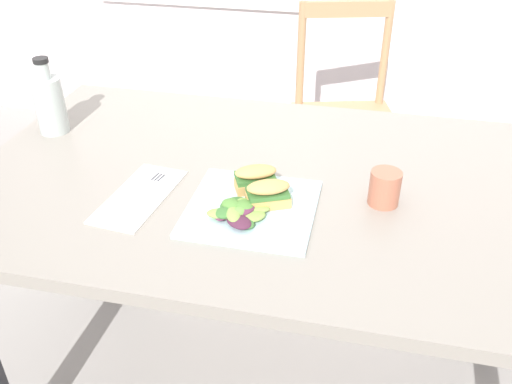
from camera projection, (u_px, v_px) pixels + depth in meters
The scene contains 11 objects.
ground_plane at pixel (244, 381), 1.69m from camera, with size 9.52×9.52×0.00m, color gray.
dining_table at pixel (272, 220), 1.33m from camera, with size 1.40×0.85×0.74m.
chair_wooden_far at pixel (345, 117), 2.23m from camera, with size 0.49×0.49×0.87m.
plate_lunch at pixel (252, 208), 1.16m from camera, with size 0.26×0.26×0.01m, color silver.
sandwich_half_front at pixel (268, 193), 1.15m from camera, with size 0.10×0.09×0.06m.
sandwich_half_back at pixel (256, 178), 1.20m from camera, with size 0.10×0.09×0.06m.
salad_mixed_greens at pixel (237, 212), 1.12m from camera, with size 0.13×0.13×0.03m.
napkin_folded at pixel (140, 196), 1.20m from camera, with size 0.11×0.25×0.00m, color silver.
fork_on_napkin at pixel (144, 191), 1.21m from camera, with size 0.05×0.19×0.00m.
bottle_cold_brew at pixel (50, 107), 1.44m from camera, with size 0.08×0.08×0.20m.
cup_extra_side at pixel (385, 188), 1.16m from camera, with size 0.07×0.07×0.08m, color #B2664C.
Camera 1 is at (0.28, -1.08, 1.40)m, focal length 39.11 mm.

